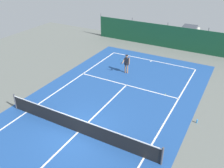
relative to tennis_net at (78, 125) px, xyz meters
The scene contains 8 objects.
ground_plane 0.51m from the tennis_net, ahead, with size 36.00×36.00×0.00m, color slate.
court_surface 0.51m from the tennis_net, ahead, with size 11.02×26.60×0.01m.
tennis_net is the anchor object (origin of this frame).
back_fence 16.49m from the tennis_net, 90.00° to the left, with size 16.30×0.98×2.70m.
tennis_player 8.40m from the tennis_net, 96.64° to the left, with size 0.71×0.76×1.64m.
tennis_ball_near_player 7.23m from the tennis_net, 64.36° to the left, with size 0.07×0.07×0.07m, color #CCDB33.
parked_car 19.51m from the tennis_net, 85.41° to the left, with size 2.12×4.25×1.68m.
water_bottle 7.21m from the tennis_net, 35.90° to the left, with size 0.08×0.08×0.24m, color #338CD8.
Camera 1 is at (7.05, -8.70, 9.29)m, focal length 39.15 mm.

